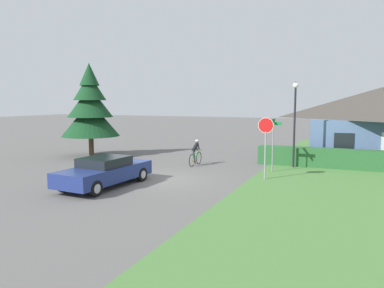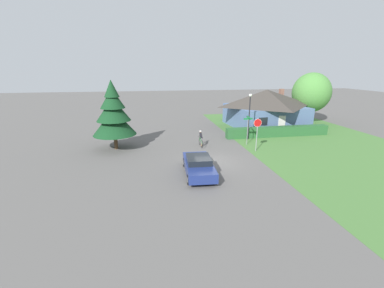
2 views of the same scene
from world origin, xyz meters
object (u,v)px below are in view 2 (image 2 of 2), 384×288
(cyclist, at_px, (201,139))
(conifer_tall_near, at_px, (113,114))
(cottage_house, at_px, (266,107))
(stop_sign, at_px, (257,128))
(street_lamp, at_px, (250,110))
(street_name_sign, at_px, (248,125))
(deciduous_tree_right, at_px, (311,93))
(sedan_left_lane, at_px, (199,165))

(cyclist, xyz_separation_m, conifer_tall_near, (-7.97, 0.53, 2.57))
(cottage_house, relative_size, stop_sign, 3.39)
(street_lamp, xyz_separation_m, street_name_sign, (-0.84, -1.83, -1.17))
(cottage_house, height_order, stop_sign, cottage_house)
(cyclist, distance_m, street_lamp, 6.13)
(deciduous_tree_right, bearing_deg, sedan_left_lane, -140.47)
(cottage_house, bearing_deg, stop_sign, -123.52)
(street_lamp, relative_size, conifer_tall_near, 0.77)
(cottage_house, bearing_deg, street_lamp, -132.41)
(cyclist, bearing_deg, deciduous_tree_right, -62.16)
(sedan_left_lane, xyz_separation_m, street_lamp, (6.96, 8.25, 2.45))
(deciduous_tree_right, bearing_deg, conifer_tall_near, -161.94)
(sedan_left_lane, xyz_separation_m, cyclist, (1.55, 6.66, 0.06))
(cyclist, xyz_separation_m, street_lamp, (5.41, 1.59, 2.40))
(street_lamp, bearing_deg, stop_sign, -101.29)
(cottage_house, xyz_separation_m, deciduous_tree_right, (6.94, 0.99, 1.68))
(cyclist, distance_m, deciduous_tree_right, 19.44)
(street_lamp, height_order, deciduous_tree_right, deciduous_tree_right)
(sedan_left_lane, distance_m, conifer_tall_near, 10.00)
(street_lamp, xyz_separation_m, deciduous_tree_right, (11.64, 7.11, 0.99))
(stop_sign, relative_size, street_lamp, 0.61)
(stop_sign, height_order, street_lamp, street_lamp)
(cottage_house, distance_m, street_lamp, 7.75)
(conifer_tall_near, height_order, deciduous_tree_right, deciduous_tree_right)
(cottage_house, distance_m, deciduous_tree_right, 7.21)
(stop_sign, bearing_deg, cottage_house, -119.27)
(conifer_tall_near, distance_m, deciduous_tree_right, 26.34)
(street_name_sign, xyz_separation_m, deciduous_tree_right, (12.48, 8.94, 2.16))
(sedan_left_lane, height_order, conifer_tall_near, conifer_tall_near)
(sedan_left_lane, distance_m, deciduous_tree_right, 24.36)
(conifer_tall_near, bearing_deg, stop_sign, -12.78)
(cottage_house, height_order, conifer_tall_near, conifer_tall_near)
(street_lamp, relative_size, street_name_sign, 1.72)
(sedan_left_lane, relative_size, stop_sign, 1.62)
(street_lamp, bearing_deg, cyclist, -163.68)
(stop_sign, xyz_separation_m, deciduous_tree_right, (12.42, 11.02, 1.98))
(cottage_house, height_order, deciduous_tree_right, deciduous_tree_right)
(street_name_sign, height_order, deciduous_tree_right, deciduous_tree_right)
(cyclist, relative_size, stop_sign, 0.60)
(cyclist, height_order, street_name_sign, street_name_sign)
(street_name_sign, bearing_deg, conifer_tall_near, 176.45)
(cottage_house, height_order, sedan_left_lane, cottage_house)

